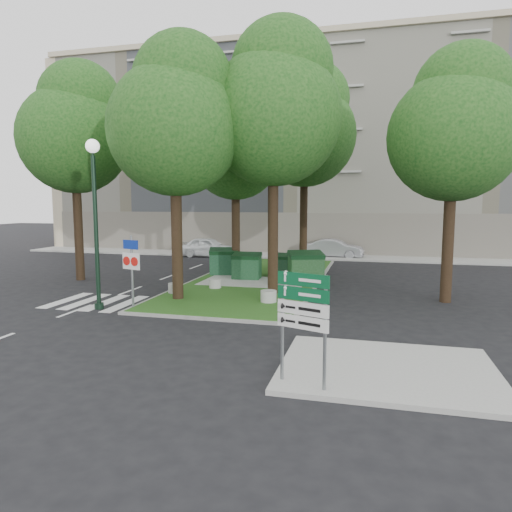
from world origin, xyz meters
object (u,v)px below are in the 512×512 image
(bollard_right, at_px, (269,296))
(street_lamp, at_px, (95,204))
(car_white, at_px, (208,247))
(tree_median_near_right, at_px, (276,104))
(dumpster_c, at_px, (282,265))
(tree_median_near_left, at_px, (177,116))
(tree_median_mid, at_px, (237,145))
(tree_street_left, at_px, (76,128))
(litter_bin, at_px, (313,272))
(tree_median_far, at_px, (306,125))
(car_silver, at_px, (335,249))
(traffic_sign_pole, at_px, (132,262))
(tree_street_right, at_px, (456,124))
(bollard_mid, at_px, (215,284))
(dumpster_b, at_px, (247,266))
(dumpster_d, at_px, (306,267))
(directional_sign, at_px, (303,311))
(dumpster_a, at_px, (224,262))
(bollard_left, at_px, (175,288))

(bollard_right, bearing_deg, street_lamp, -159.79)
(street_lamp, distance_m, car_white, 16.93)
(tree_median_near_right, height_order, dumpster_c, tree_median_near_right)
(tree_median_near_left, distance_m, tree_median_mid, 6.53)
(tree_median_near_right, height_order, tree_street_left, tree_median_near_right)
(tree_street_left, bearing_deg, tree_median_mid, 21.80)
(tree_street_left, bearing_deg, litter_bin, 12.38)
(tree_median_far, xyz_separation_m, car_silver, (1.21, 6.63, -7.65))
(bollard_right, xyz_separation_m, traffic_sign_pole, (-4.71, -2.07, 1.44))
(tree_street_left, relative_size, car_silver, 2.70)
(tree_street_right, distance_m, dumpster_c, 10.59)
(dumpster_c, distance_m, bollard_mid, 4.65)
(tree_street_right, distance_m, dumpster_b, 11.40)
(traffic_sign_pole, bearing_deg, tree_median_mid, 96.15)
(tree_median_far, height_order, tree_street_right, tree_median_far)
(tree_median_far, distance_m, dumpster_d, 8.79)
(tree_street_right, xyz_separation_m, bollard_mid, (-9.87, -0.06, -6.67))
(tree_median_near_left, height_order, tree_median_mid, tree_median_near_left)
(bollard_right, bearing_deg, tree_street_left, 162.68)
(tree_median_far, distance_m, car_white, 12.00)
(directional_sign, bearing_deg, dumpster_a, 134.46)
(street_lamp, xyz_separation_m, car_silver, (7.34, 18.17, -3.27))
(bollard_left, bearing_deg, tree_median_near_left, -54.61)
(dumpster_c, distance_m, directional_sign, 14.40)
(bollard_left, bearing_deg, dumpster_a, 85.36)
(litter_bin, xyz_separation_m, directional_sign, (1.50, -13.61, 1.26))
(bollard_mid, bearing_deg, tree_median_mid, 91.77)
(tree_median_mid, height_order, bollard_left, tree_median_mid)
(dumpster_a, relative_size, bollard_mid, 3.20)
(dumpster_d, xyz_separation_m, traffic_sign_pole, (-5.50, -6.79, 0.93))
(dumpster_d, relative_size, litter_bin, 2.86)
(tree_median_near_right, distance_m, bollard_right, 7.86)
(dumpster_b, distance_m, car_silver, 11.48)
(tree_median_mid, distance_m, tree_street_right, 10.77)
(dumpster_b, xyz_separation_m, dumpster_c, (1.60, 1.24, -0.06))
(tree_median_mid, bearing_deg, dumpster_c, -1.01)
(tree_median_near_right, distance_m, dumpster_a, 9.20)
(tree_median_near_left, relative_size, street_lamp, 1.68)
(dumpster_a, relative_size, traffic_sign_pole, 0.63)
(bollard_mid, height_order, traffic_sign_pole, traffic_sign_pole)
(dumpster_c, bearing_deg, tree_median_near_right, -82.23)
(dumpster_b, relative_size, dumpster_d, 0.77)
(tree_median_near_left, relative_size, bollard_right, 16.87)
(dumpster_c, height_order, street_lamp, street_lamp)
(tree_median_far, xyz_separation_m, bollard_left, (-4.39, -8.53, -8.00))
(bollard_right, relative_size, bollard_mid, 1.13)
(tree_median_near_left, distance_m, bollard_right, 7.86)
(traffic_sign_pole, distance_m, directional_sign, 9.17)
(tree_median_mid, xyz_separation_m, dumpster_b, (0.85, -1.28, -6.22))
(dumpster_a, bearing_deg, tree_street_right, -35.92)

